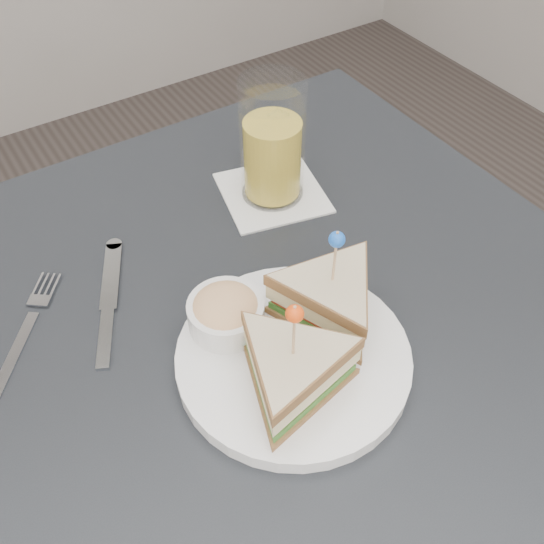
% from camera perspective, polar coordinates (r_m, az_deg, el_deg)
% --- Properties ---
extents(ground_plane, '(3.50, 3.50, 0.00)m').
position_cam_1_polar(ground_plane, '(1.36, -0.14, -24.23)').
color(ground_plane, '#3F3833').
extents(table, '(0.80, 0.80, 0.75)m').
position_cam_1_polar(table, '(0.75, -0.23, -7.36)').
color(table, black).
rests_on(table, ground).
extents(plate_meal, '(0.31, 0.31, 0.15)m').
position_cam_1_polar(plate_meal, '(0.62, 2.57, -6.10)').
color(plate_meal, white).
rests_on(plate_meal, table).
extents(cutlery_fork, '(0.12, 0.15, 0.00)m').
position_cam_1_polar(cutlery_fork, '(0.73, -21.94, -4.60)').
color(cutlery_fork, '#B5B8C0').
rests_on(cutlery_fork, table).
extents(cutlery_knife, '(0.10, 0.18, 0.01)m').
position_cam_1_polar(cutlery_knife, '(0.72, -15.13, -2.94)').
color(cutlery_knife, '#B5BCC1').
rests_on(cutlery_knife, table).
extents(drink_set, '(0.16, 0.16, 0.17)m').
position_cam_1_polar(drink_set, '(0.79, 0.04, 11.59)').
color(drink_set, white).
rests_on(drink_set, table).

